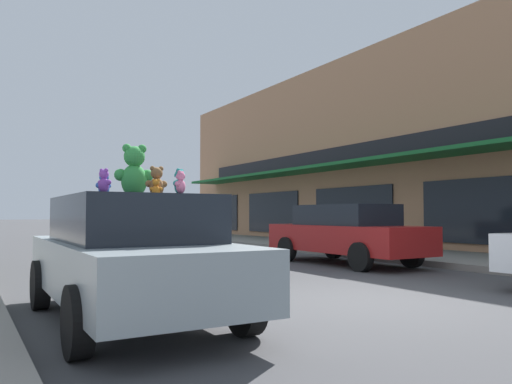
{
  "coord_description": "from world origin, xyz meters",
  "views": [
    {
      "loc": [
        -5.21,
        -5.71,
        1.3
      ],
      "look_at": [
        0.27,
        3.53,
        1.78
      ],
      "focal_mm": 35.0,
      "sensor_mm": 36.0,
      "label": 1
    }
  ],
  "objects": [
    {
      "name": "teddy_bear_pink",
      "position": [
        -3.19,
        -0.73,
        1.64
      ],
      "size": [
        0.17,
        0.16,
        0.25
      ],
      "rotation": [
        0.0,
        0.0,
        3.87
      ],
      "color": "pink",
      "rests_on": "plush_art_car"
    },
    {
      "name": "teddy_bear_giant",
      "position": [
        -3.27,
        0.69,
        1.86
      ],
      "size": [
        0.53,
        0.34,
        0.7
      ],
      "rotation": [
        0.0,
        0.0,
        2.96
      ],
      "color": "green",
      "rests_on": "plush_art_car"
    },
    {
      "name": "teddy_bear_brown",
      "position": [
        -3.1,
        0.29,
        1.71
      ],
      "size": [
        0.28,
        0.18,
        0.38
      ],
      "rotation": [
        0.0,
        0.0,
        3.06
      ],
      "color": "olive",
      "rests_on": "plush_art_car"
    },
    {
      "name": "parked_car_far_center",
      "position": [
        3.44,
        4.33,
        0.82
      ],
      "size": [
        1.85,
        4.78,
        1.55
      ],
      "color": "maroon",
      "rests_on": "ground_plane"
    },
    {
      "name": "ground_plane",
      "position": [
        0.0,
        0.0,
        0.0
      ],
      "size": [
        260.0,
        260.0,
        0.0
      ],
      "primitive_type": "plane",
      "color": "#424244"
    },
    {
      "name": "teddy_bear_purple",
      "position": [
        -3.96,
        -0.58,
        1.64
      ],
      "size": [
        0.14,
        0.18,
        0.25
      ],
      "rotation": [
        0.0,
        0.0,
        2.04
      ],
      "color": "purple",
      "rests_on": "plush_art_car"
    },
    {
      "name": "storefront_row",
      "position": [
        16.21,
        9.5,
        3.91
      ],
      "size": [
        17.56,
        29.49,
        7.82
      ],
      "color": "tan",
      "rests_on": "ground_plane"
    },
    {
      "name": "teddy_bear_teal",
      "position": [
        -3.1,
        -0.48,
        1.66
      ],
      "size": [
        0.2,
        0.19,
        0.29
      ],
      "rotation": [
        0.0,
        0.0,
        3.86
      ],
      "color": "teal",
      "rests_on": "plush_art_car"
    },
    {
      "name": "teddy_bear_orange",
      "position": [
        -3.15,
        0.17,
        1.62
      ],
      "size": [
        0.16,
        0.13,
        0.22
      ],
      "rotation": [
        0.0,
        0.0,
        2.61
      ],
      "color": "orange",
      "rests_on": "plush_art_car"
    },
    {
      "name": "teddy_bear_blue",
      "position": [
        -3.76,
        0.27,
        1.66
      ],
      "size": [
        0.22,
        0.16,
        0.29
      ],
      "rotation": [
        0.0,
        0.0,
        3.57
      ],
      "color": "blue",
      "rests_on": "plush_art_car"
    },
    {
      "name": "plush_art_car",
      "position": [
        -3.4,
        0.35,
        0.8
      ],
      "size": [
        1.96,
        4.39,
        1.52
      ],
      "rotation": [
        0.0,
        0.0,
        -0.01
      ],
      "color": "#8C999E",
      "rests_on": "ground_plane"
    }
  ]
}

